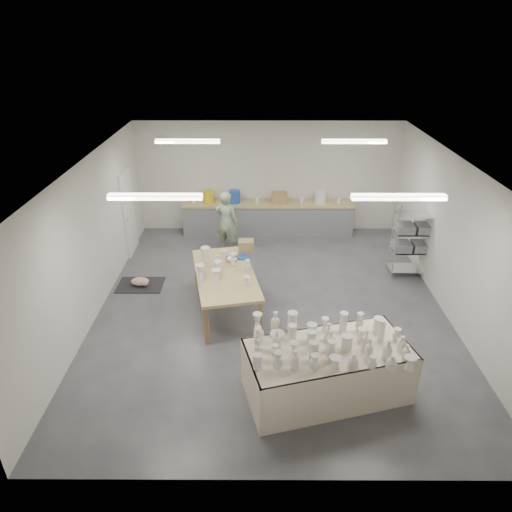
{
  "coord_description": "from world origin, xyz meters",
  "views": [
    {
      "loc": [
        -0.28,
        -7.89,
        5.25
      ],
      "look_at": [
        -0.31,
        0.25,
        1.05
      ],
      "focal_mm": 32.0,
      "sensor_mm": 36.0,
      "label": 1
    }
  ],
  "objects_px": {
    "drying_table": "(327,369)",
    "potter": "(226,222)",
    "work_table": "(225,271)",
    "red_stool": "(228,235)"
  },
  "relations": [
    {
      "from": "work_table",
      "to": "potter",
      "type": "relative_size",
      "value": 1.52
    },
    {
      "from": "drying_table",
      "to": "red_stool",
      "type": "height_order",
      "value": "drying_table"
    },
    {
      "from": "drying_table",
      "to": "potter",
      "type": "relative_size",
      "value": 1.69
    },
    {
      "from": "potter",
      "to": "red_stool",
      "type": "bearing_deg",
      "value": -73.31
    },
    {
      "from": "drying_table",
      "to": "work_table",
      "type": "bearing_deg",
      "value": 109.79
    },
    {
      "from": "potter",
      "to": "drying_table",
      "type": "bearing_deg",
      "value": 126.83
    },
    {
      "from": "drying_table",
      "to": "work_table",
      "type": "xyz_separation_m",
      "value": [
        -1.71,
        2.47,
        0.36
      ]
    },
    {
      "from": "potter",
      "to": "red_stool",
      "type": "height_order",
      "value": "potter"
    },
    {
      "from": "red_stool",
      "to": "work_table",
      "type": "bearing_deg",
      "value": -87.22
    },
    {
      "from": "drying_table",
      "to": "potter",
      "type": "bearing_deg",
      "value": 95.24
    }
  ]
}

